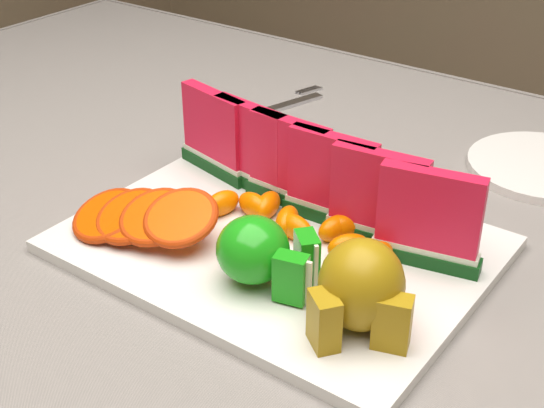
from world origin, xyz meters
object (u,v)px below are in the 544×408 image
platter (278,244)px  apple_cluster (261,253)px  pear_cluster (361,289)px  side_plate (544,167)px  fork (277,107)px

platter → apple_cluster: apple_cluster is taller
pear_cluster → side_plate: bearing=86.4°
apple_cluster → side_plate: bearing=72.0°
platter → side_plate: size_ratio=1.91×
platter → fork: size_ratio=2.07×
apple_cluster → pear_cluster: bearing=-0.8°
platter → fork: 0.36m
apple_cluster → fork: (-0.24, 0.36, -0.04)m
platter → apple_cluster: bearing=-66.3°
side_plate → fork: bearing=-174.6°
pear_cluster → fork: bearing=133.6°
fork → platter: bearing=-54.2°
platter → side_plate: bearing=64.2°
platter → pear_cluster: size_ratio=3.92×
platter → pear_cluster: bearing=-27.5°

